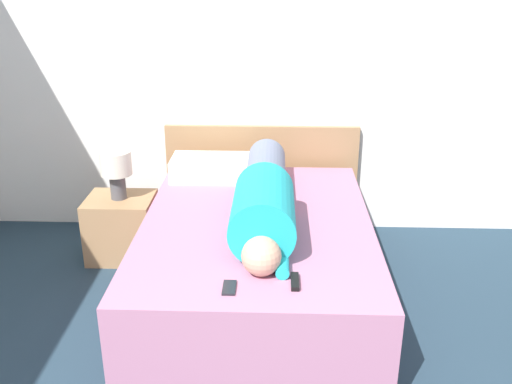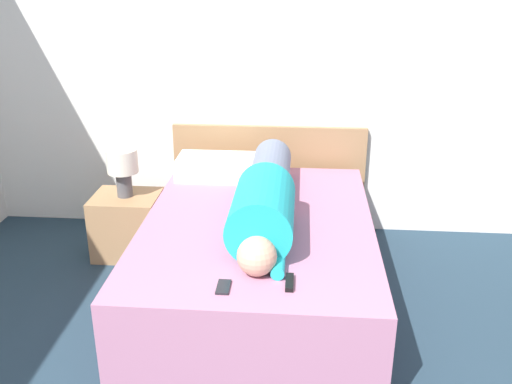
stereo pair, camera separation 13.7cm
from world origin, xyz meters
TOP-DOWN VIEW (x-y plane):
  - wall_back at (0.00, 3.49)m, footprint 6.00×0.06m
  - bed at (-0.12, 2.30)m, footprint 1.40×1.99m
  - headboard at (-0.12, 3.42)m, footprint 1.52×0.04m
  - nightstand at (-1.14, 2.88)m, footprint 0.48×0.41m
  - table_lamp at (-1.14, 2.88)m, footprint 0.22×0.22m
  - person_lying at (-0.08, 2.29)m, footprint 0.36×1.60m
  - pillow_near_headboard at (-0.45, 3.05)m, footprint 0.64×0.33m
  - tv_remote at (0.09, 1.57)m, footprint 0.04×0.15m
  - cell_phone at (-0.23, 1.51)m, footprint 0.06×0.13m

SIDE VIEW (x-z plane):
  - nightstand at x=-1.14m, z-range 0.00..0.47m
  - bed at x=-0.12m, z-range 0.00..0.58m
  - headboard at x=-0.12m, z-range 0.00..0.87m
  - cell_phone at x=-0.23m, z-range 0.58..0.59m
  - tv_remote at x=0.09m, z-range 0.58..0.60m
  - pillow_near_headboard at x=-0.45m, z-range 0.58..0.73m
  - table_lamp at x=-1.14m, z-range 0.52..0.88m
  - person_lying at x=-0.08m, z-range 0.55..0.91m
  - wall_back at x=0.00m, z-range 0.00..2.60m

